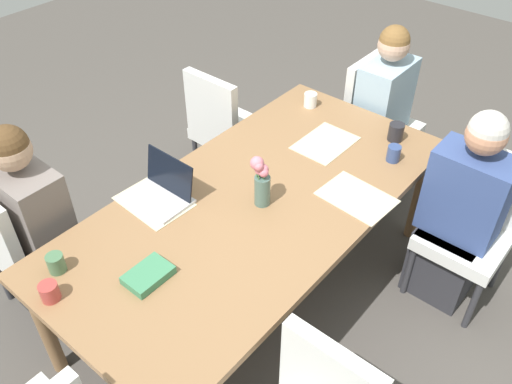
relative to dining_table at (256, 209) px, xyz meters
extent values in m
plane|color=#4C4742|center=(0.00, 0.00, -0.66)|extent=(10.00, 10.00, 0.00)
cube|color=olive|center=(0.00, 0.00, 0.04)|extent=(2.22, 1.09, 0.04)
cylinder|color=olive|center=(-1.03, -0.46, -0.32)|extent=(0.07, 0.07, 0.69)
cylinder|color=olive|center=(1.03, -0.46, -0.32)|extent=(0.07, 0.07, 0.69)
cylinder|color=olive|center=(-1.03, 0.46, -0.32)|extent=(0.07, 0.07, 0.69)
cube|color=silver|center=(0.76, -0.89, -0.25)|extent=(0.44, 0.44, 0.08)
cylinder|color=#333338|center=(0.57, -1.08, -0.48)|extent=(0.04, 0.04, 0.37)
cylinder|color=#333338|center=(0.57, -0.70, -0.48)|extent=(0.04, 0.04, 0.37)
cylinder|color=#333338|center=(0.95, -1.08, -0.48)|extent=(0.04, 0.04, 0.37)
cylinder|color=#333338|center=(0.95, -0.70, -0.48)|extent=(0.04, 0.04, 0.37)
cube|color=#2D2D33|center=(0.76, -0.83, -0.44)|extent=(0.36, 0.34, 0.45)
cube|color=slate|center=(0.76, -0.83, 0.04)|extent=(0.24, 0.40, 0.50)
sphere|color=tan|center=(0.76, -0.83, 0.41)|extent=(0.20, 0.20, 0.20)
sphere|color=#51381E|center=(0.76, -0.83, 0.44)|extent=(0.19, 0.19, 0.19)
cube|color=silver|center=(-0.76, 0.85, -0.25)|extent=(0.44, 0.44, 0.08)
cube|color=silver|center=(-0.95, 0.85, 0.01)|extent=(0.06, 0.42, 0.45)
cylinder|color=#333338|center=(-0.57, 1.04, -0.48)|extent=(0.04, 0.04, 0.37)
cylinder|color=#333338|center=(-0.57, 0.66, -0.48)|extent=(0.04, 0.04, 0.37)
cylinder|color=#333338|center=(-0.95, 1.04, -0.48)|extent=(0.04, 0.04, 0.37)
cylinder|color=#333338|center=(-0.95, 0.66, -0.48)|extent=(0.04, 0.04, 0.37)
cube|color=#2D2D33|center=(-0.76, 0.79, -0.44)|extent=(0.36, 0.34, 0.45)
cube|color=#384C84|center=(-0.76, 0.79, 0.04)|extent=(0.24, 0.40, 0.50)
sphere|color=tan|center=(-0.76, 0.79, 0.41)|extent=(0.20, 0.20, 0.20)
sphere|color=beige|center=(-0.76, 0.79, 0.44)|extent=(0.19, 0.19, 0.19)
cube|color=silver|center=(-1.42, -0.03, -0.25)|extent=(0.44, 0.44, 0.08)
cube|color=silver|center=(-1.42, -0.22, 0.01)|extent=(0.42, 0.06, 0.45)
cylinder|color=#333338|center=(-1.61, 0.16, -0.48)|extent=(0.04, 0.04, 0.37)
cylinder|color=#333338|center=(-1.23, 0.16, -0.48)|extent=(0.04, 0.04, 0.37)
cylinder|color=#333338|center=(-1.61, -0.22, -0.48)|extent=(0.04, 0.04, 0.37)
cylinder|color=#333338|center=(-1.23, -0.22, -0.48)|extent=(0.04, 0.04, 0.37)
cube|color=#2D2D33|center=(-1.36, -0.03, -0.44)|extent=(0.34, 0.36, 0.45)
cube|color=#99B7CC|center=(-1.36, -0.03, 0.04)|extent=(0.40, 0.24, 0.50)
sphere|color=tan|center=(-1.36, -0.03, 0.41)|extent=(0.20, 0.20, 0.20)
sphere|color=brown|center=(-1.36, -0.03, 0.44)|extent=(0.19, 0.19, 0.19)
cube|color=silver|center=(-0.74, -0.84, -0.25)|extent=(0.44, 0.44, 0.08)
cube|color=silver|center=(-0.55, -0.84, 0.01)|extent=(0.06, 0.42, 0.45)
cylinder|color=#333338|center=(-0.93, -1.03, -0.48)|extent=(0.04, 0.04, 0.37)
cylinder|color=#333338|center=(-0.93, -0.65, -0.48)|extent=(0.04, 0.04, 0.37)
cylinder|color=#333338|center=(-0.55, -1.03, -0.48)|extent=(0.04, 0.04, 0.37)
cylinder|color=#333338|center=(-0.55, -0.65, -0.48)|extent=(0.04, 0.04, 0.37)
cylinder|color=#4C6B60|center=(0.00, 0.04, 0.15)|extent=(0.08, 0.08, 0.16)
sphere|color=#DB7584|center=(0.02, 0.04, 0.31)|extent=(0.05, 0.05, 0.05)
cylinder|color=#477A3D|center=(0.02, 0.04, 0.27)|extent=(0.01, 0.01, 0.08)
sphere|color=#DB7584|center=(0.01, 0.05, 0.27)|extent=(0.05, 0.05, 0.05)
cylinder|color=#477A3D|center=(0.01, 0.05, 0.25)|extent=(0.01, 0.01, 0.04)
sphere|color=#DB7584|center=(0.00, 0.04, 0.28)|extent=(0.06, 0.06, 0.06)
cylinder|color=#477A3D|center=(0.00, 0.04, 0.25)|extent=(0.01, 0.01, 0.05)
sphere|color=#DB7584|center=(0.00, 0.03, 0.27)|extent=(0.06, 0.06, 0.06)
cylinder|color=#477A3D|center=(0.00, 0.03, 0.25)|extent=(0.01, 0.01, 0.05)
sphere|color=#DB7584|center=(0.01, 0.02, 0.31)|extent=(0.07, 0.07, 0.07)
cylinder|color=#477A3D|center=(0.01, 0.02, 0.27)|extent=(0.01, 0.01, 0.09)
cube|color=beige|center=(0.34, -0.38, 0.07)|extent=(0.28, 0.37, 0.00)
cube|color=beige|center=(-0.34, 0.38, 0.07)|extent=(0.28, 0.38, 0.00)
cube|color=beige|center=(-0.64, -0.01, 0.07)|extent=(0.36, 0.26, 0.00)
cube|color=silver|center=(0.32, -0.37, 0.08)|extent=(0.22, 0.32, 0.02)
cube|color=black|center=(0.23, -0.37, 0.18)|extent=(0.05, 0.31, 0.20)
cylinder|color=#232328|center=(-0.93, 0.28, 0.12)|extent=(0.09, 0.09, 0.10)
cylinder|color=#47704C|center=(0.92, -0.36, 0.11)|extent=(0.08, 0.08, 0.09)
cylinder|color=white|center=(-0.92, -0.32, 0.11)|extent=(0.08, 0.08, 0.09)
cylinder|color=#33477A|center=(-0.74, 0.37, 0.11)|extent=(0.07, 0.07, 0.09)
cylinder|color=#AD3D38|center=(1.03, -0.25, 0.11)|extent=(0.08, 0.08, 0.08)
cube|color=#3D7F56|center=(0.69, -0.02, 0.08)|extent=(0.20, 0.14, 0.04)
camera|label=1|loc=(1.57, 1.31, 1.83)|focal=37.50mm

